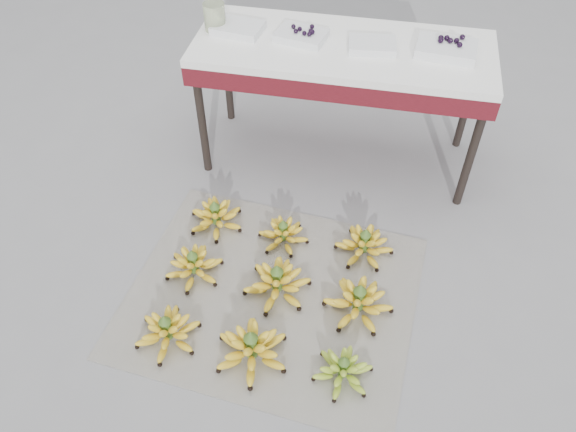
% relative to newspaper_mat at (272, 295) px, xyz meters
% --- Properties ---
extents(ground, '(60.00, 60.00, 0.00)m').
position_rel_newspaper_mat_xyz_m(ground, '(0.11, -0.01, -0.00)').
color(ground, gray).
rests_on(ground, ground).
extents(newspaper_mat, '(1.34, 1.16, 0.01)m').
position_rel_newspaper_mat_xyz_m(newspaper_mat, '(0.00, 0.00, 0.00)').
color(newspaper_mat, beige).
rests_on(newspaper_mat, ground).
extents(bunch_front_left, '(0.33, 0.33, 0.17)m').
position_rel_newspaper_mat_xyz_m(bunch_front_left, '(-0.37, -0.30, 0.06)').
color(bunch_front_left, yellow).
rests_on(bunch_front_left, newspaper_mat).
extents(bunch_front_center, '(0.38, 0.38, 0.19)m').
position_rel_newspaper_mat_xyz_m(bunch_front_center, '(-0.01, -0.32, 0.07)').
color(bunch_front_center, yellow).
rests_on(bunch_front_center, newspaper_mat).
extents(bunch_front_right, '(0.29, 0.29, 0.15)m').
position_rel_newspaper_mat_xyz_m(bunch_front_right, '(0.36, -0.33, 0.05)').
color(bunch_front_right, olive).
rests_on(bunch_front_right, newspaper_mat).
extents(bunch_mid_left, '(0.28, 0.28, 0.16)m').
position_rel_newspaper_mat_xyz_m(bunch_mid_left, '(-0.37, 0.05, 0.06)').
color(bunch_mid_left, yellow).
rests_on(bunch_mid_left, newspaper_mat).
extents(bunch_mid_center, '(0.39, 0.39, 0.18)m').
position_rel_newspaper_mat_xyz_m(bunch_mid_center, '(0.02, 0.02, 0.07)').
color(bunch_mid_center, yellow).
rests_on(bunch_mid_center, newspaper_mat).
extents(bunch_mid_right, '(0.30, 0.30, 0.18)m').
position_rel_newspaper_mat_xyz_m(bunch_mid_right, '(0.38, -0.01, 0.06)').
color(bunch_mid_right, yellow).
rests_on(bunch_mid_right, newspaper_mat).
extents(bunch_back_left, '(0.34, 0.34, 0.16)m').
position_rel_newspaper_mat_xyz_m(bunch_back_left, '(-0.36, 0.36, 0.06)').
color(bunch_back_left, yellow).
rests_on(bunch_back_left, newspaper_mat).
extents(bunch_back_center, '(0.25, 0.25, 0.15)m').
position_rel_newspaper_mat_xyz_m(bunch_back_center, '(-0.01, 0.32, 0.05)').
color(bunch_back_center, yellow).
rests_on(bunch_back_center, newspaper_mat).
extents(bunch_back_right, '(0.32, 0.32, 0.16)m').
position_rel_newspaper_mat_xyz_m(bunch_back_right, '(0.37, 0.33, 0.06)').
color(bunch_back_right, yellow).
rests_on(bunch_back_right, newspaper_mat).
extents(vendor_table, '(1.44, 0.58, 0.69)m').
position_rel_newspaper_mat_xyz_m(vendor_table, '(0.14, 1.01, 0.61)').
color(vendor_table, black).
rests_on(vendor_table, ground).
extents(tray_far_left, '(0.26, 0.20, 0.04)m').
position_rel_newspaper_mat_xyz_m(tray_far_left, '(-0.38, 1.03, 0.71)').
color(tray_far_left, silver).
rests_on(tray_far_left, vendor_table).
extents(tray_left, '(0.26, 0.21, 0.06)m').
position_rel_newspaper_mat_xyz_m(tray_left, '(-0.06, 1.02, 0.71)').
color(tray_left, silver).
rests_on(tray_left, vendor_table).
extents(tray_right, '(0.24, 0.18, 0.04)m').
position_rel_newspaper_mat_xyz_m(tray_right, '(0.28, 1.00, 0.71)').
color(tray_right, silver).
rests_on(tray_right, vendor_table).
extents(tray_far_right, '(0.29, 0.22, 0.07)m').
position_rel_newspaper_mat_xyz_m(tray_far_right, '(0.62, 1.03, 0.71)').
color(tray_far_right, silver).
rests_on(tray_far_right, vendor_table).
extents(glass_jar, '(0.13, 0.13, 0.13)m').
position_rel_newspaper_mat_xyz_m(glass_jar, '(-0.50, 1.03, 0.76)').
color(glass_jar, beige).
rests_on(glass_jar, vendor_table).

